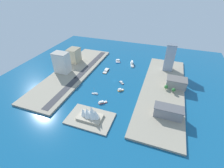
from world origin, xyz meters
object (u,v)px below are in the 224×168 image
sailboat_small_white (95,94)px  catamaran_blue (118,61)px  tugboat_red (102,102)px  water_taxi_orange (120,90)px  barge_flat_brown (106,70)px  warehouse_low_gray (168,112)px  tower_tall_glass (170,57)px  hotel_broad_white (62,62)px  office_block_beige (74,55)px  opera_landmark (90,114)px  ferry_white_commuter (132,64)px  traffic_light_waterfront (78,79)px  suv_black (75,78)px  van_white (100,57)px  carpark_squat_concrete (176,83)px  patrol_launch_navy (121,82)px

sailboat_small_white → catamaran_blue: size_ratio=0.77×
tugboat_red → water_taxi_orange: (-17.21, -40.78, 0.17)m
barge_flat_brown → warehouse_low_gray: 160.70m
water_taxi_orange → tower_tall_glass: bearing=-125.3°
hotel_broad_white → warehouse_low_gray: size_ratio=1.05×
tugboat_red → office_block_beige: 158.92m
water_taxi_orange → opera_landmark: (19.56, 77.47, 8.57)m
ferry_white_commuter → sailboat_small_white: (33.61, 125.69, -1.64)m
traffic_light_waterfront → barge_flat_brown: bearing=-120.1°
traffic_light_waterfront → suv_black: bearing=-27.1°
ferry_white_commuter → tugboat_red: size_ratio=2.02×
van_white → warehouse_low_gray: bearing=138.5°
suv_black → van_white: size_ratio=0.87×
carpark_squat_concrete → suv_black: carpark_squat_concrete is taller
catamaran_blue → carpark_squat_concrete: 145.03m
opera_landmark → warehouse_low_gray: bearing=-158.8°
ferry_white_commuter → tugboat_red: ferry_white_commuter is taller
catamaran_blue → opera_landmark: 186.15m
tugboat_red → opera_landmark: 37.79m
ferry_white_commuter → suv_black: size_ratio=5.98×
tugboat_red → hotel_broad_white: hotel_broad_white is taller
barge_flat_brown → catamaran_blue: 51.54m
water_taxi_orange → patrol_launch_navy: size_ratio=0.96×
office_block_beige → suv_black: office_block_beige is taller
catamaran_blue → warehouse_low_gray: warehouse_low_gray is taller
patrol_launch_navy → warehouse_low_gray: bearing=143.8°
sailboat_small_white → catamaran_blue: 131.09m
water_taxi_orange → hotel_broad_white: 131.66m
ferry_white_commuter → water_taxi_orange: size_ratio=2.47×
patrol_launch_navy → hotel_broad_white: 125.03m
sailboat_small_white → suv_black: 63.17m
barge_flat_brown → water_taxi_orange: bearing=130.6°
catamaran_blue → warehouse_low_gray: bearing=129.2°
opera_landmark → suv_black: bearing=-48.6°
barge_flat_brown → van_white: 61.71m
tugboat_red → water_taxi_orange: 44.27m
ferry_white_commuter → suv_black: bearing=47.1°
patrol_launch_navy → traffic_light_waterfront: size_ratio=1.74×
catamaran_blue → tower_tall_glass: size_ratio=0.31×
traffic_light_waterfront → opera_landmark: (-62.03, 77.64, 2.71)m
office_block_beige → tower_tall_glass: bearing=-171.1°
van_white → traffic_light_waterfront: 106.97m
carpark_squat_concrete → hotel_broad_white: 218.73m
ferry_white_commuter → tower_tall_glass: size_ratio=0.49×
ferry_white_commuter → patrol_launch_navy: ferry_white_commuter is taller
warehouse_low_gray → opera_landmark: bearing=21.2°
tugboat_red → sailboat_small_white: bearing=-40.0°
tugboat_red → hotel_broad_white: 128.55m
water_taxi_orange → traffic_light_waterfront: (81.59, -0.17, 5.86)m
patrol_launch_navy → opera_landmark: (14.24, 101.18, 9.11)m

